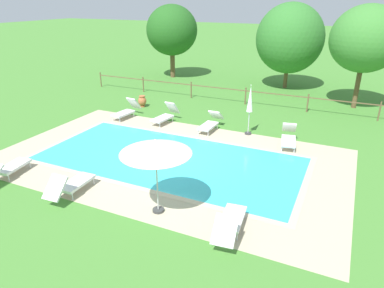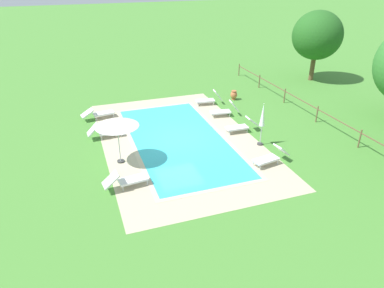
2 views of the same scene
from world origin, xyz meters
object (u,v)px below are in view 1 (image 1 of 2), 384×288
tree_far_west (290,39)px  sun_lounger_north_near_steps (210,123)px  tree_centre (366,39)px  sun_lounger_north_far (165,115)px  terracotta_urn_near_fence (142,101)px  sun_lounger_south_near_corner (289,137)px  sun_lounger_north_mid (230,222)px  sun_lounger_south_far (126,111)px  patio_umbrella_open_foreground (156,147)px  patio_umbrella_closed_row_west (250,102)px  sun_lounger_south_mid (7,168)px  sun_lounger_north_end (71,184)px  tree_west_mid (172,30)px

tree_far_west → sun_lounger_north_near_steps: bearing=-98.5°
tree_centre → sun_lounger_north_far: bearing=-141.2°
sun_lounger_north_near_steps → terracotta_urn_near_fence: (-5.20, 1.96, -0.01)m
sun_lounger_south_near_corner → sun_lounger_north_mid: bearing=-92.1°
sun_lounger_north_near_steps → sun_lounger_south_far: sun_lounger_south_far is taller
patio_umbrella_open_foreground → patio_umbrella_closed_row_west: size_ratio=0.99×
sun_lounger_south_mid → tree_far_west: (6.39, 18.19, 3.09)m
sun_lounger_north_end → tree_centre: tree_centre is taller
sun_lounger_south_near_corner → patio_umbrella_open_foreground: bearing=-110.5°
sun_lounger_south_near_corner → tree_far_west: bearing=101.9°
tree_west_mid → tree_centre: tree_centre is taller
sun_lounger_north_mid → sun_lounger_south_mid: sun_lounger_north_mid is taller
sun_lounger_north_mid → patio_umbrella_closed_row_west: patio_umbrella_closed_row_west is taller
sun_lounger_south_far → patio_umbrella_closed_row_west: bearing=3.0°
sun_lounger_south_near_corner → tree_centre: size_ratio=0.35×
tree_west_mid → tree_centre: size_ratio=0.97×
sun_lounger_north_far → terracotta_urn_near_fence: bearing=144.1°
sun_lounger_south_near_corner → patio_umbrella_open_foreground: 7.64m
tree_west_mid → patio_umbrella_open_foreground: bearing=-63.4°
terracotta_urn_near_fence → sun_lounger_south_mid: bearing=-87.7°
sun_lounger_north_mid → patio_umbrella_closed_row_west: bearing=102.9°
sun_lounger_south_mid → tree_centre: size_ratio=0.37×
sun_lounger_north_near_steps → tree_far_west: size_ratio=0.34×
terracotta_urn_near_fence → tree_centre: bearing=24.4°
sun_lounger_south_far → tree_far_west: 12.81m
sun_lounger_south_far → tree_far_west: tree_far_west is taller
sun_lounger_north_end → terracotta_urn_near_fence: size_ratio=2.87×
sun_lounger_north_far → sun_lounger_south_mid: sun_lounger_north_far is taller
sun_lounger_south_mid → tree_west_mid: 18.49m
patio_umbrella_closed_row_west → tree_far_west: size_ratio=0.41×
sun_lounger_south_mid → sun_lounger_north_near_steps: bearing=57.9°
sun_lounger_north_mid → tree_centre: 15.21m
sun_lounger_north_near_steps → tree_far_west: (1.57, 10.51, 3.07)m
patio_umbrella_open_foreground → patio_umbrella_closed_row_west: patio_umbrella_closed_row_west is taller
tree_far_west → sun_lounger_north_end: bearing=-100.7°
sun_lounger_south_near_corner → patio_umbrella_open_foreground: size_ratio=0.85×
sun_lounger_north_far → tree_centre: (8.86, 7.13, 3.54)m
sun_lounger_south_far → patio_umbrella_closed_row_west: (6.74, 0.36, 1.21)m
sun_lounger_north_mid → tree_centre: bearing=79.5°
sun_lounger_south_near_corner → terracotta_urn_near_fence: 9.34m
sun_lounger_north_far → sun_lounger_north_end: size_ratio=0.97×
sun_lounger_north_far → patio_umbrella_open_foreground: 8.45m
sun_lounger_north_end → tree_far_west: bearing=79.3°
sun_lounger_south_mid → patio_umbrella_closed_row_west: bearing=49.9°
sun_lounger_north_far → terracotta_urn_near_fence: size_ratio=2.80×
sun_lounger_north_far → tree_far_west: (4.13, 10.46, 3.05)m
sun_lounger_north_end → tree_centre: size_ratio=0.34×
sun_lounger_north_near_steps → patio_umbrella_open_foreground: patio_umbrella_open_foreground is taller
sun_lounger_north_near_steps → sun_lounger_north_far: size_ratio=1.04×
sun_lounger_north_far → patio_umbrella_closed_row_west: bearing=2.4°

